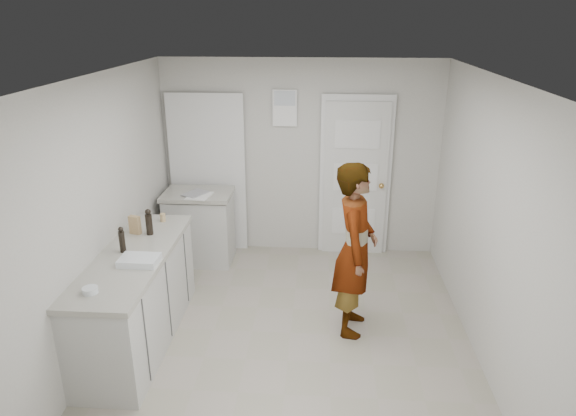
# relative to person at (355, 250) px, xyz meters

# --- Properties ---
(ground) EXTENTS (4.00, 4.00, 0.00)m
(ground) POSITION_rel_person_xyz_m (-0.61, -0.15, -0.87)
(ground) COLOR gray
(ground) RESTS_ON ground
(room_shell) EXTENTS (4.00, 4.00, 4.00)m
(room_shell) POSITION_rel_person_xyz_m (-0.78, 1.81, 0.16)
(room_shell) COLOR #B4B2AA
(room_shell) RESTS_ON ground
(main_counter) EXTENTS (0.64, 1.96, 0.93)m
(main_counter) POSITION_rel_person_xyz_m (-2.06, -0.35, -0.44)
(main_counter) COLOR #B4B4B0
(main_counter) RESTS_ON ground
(side_counter) EXTENTS (0.84, 0.61, 0.93)m
(side_counter) POSITION_rel_person_xyz_m (-1.86, 1.40, -0.44)
(side_counter) COLOR #B4B4B0
(side_counter) RESTS_ON ground
(person) EXTENTS (0.49, 0.68, 1.73)m
(person) POSITION_rel_person_xyz_m (0.00, 0.00, 0.00)
(person) COLOR silver
(person) RESTS_ON ground
(cake_mix_box) EXTENTS (0.12, 0.08, 0.19)m
(cake_mix_box) POSITION_rel_person_xyz_m (-2.18, 0.11, 0.15)
(cake_mix_box) COLOR #9C754E
(cake_mix_box) RESTS_ON main_counter
(spice_jar) EXTENTS (0.06, 0.06, 0.09)m
(spice_jar) POSITION_rel_person_xyz_m (-2.00, 0.45, 0.10)
(spice_jar) COLOR tan
(spice_jar) RESTS_ON main_counter
(oil_cruet_a) EXTENTS (0.07, 0.07, 0.27)m
(oil_cruet_a) POSITION_rel_person_xyz_m (-2.03, 0.10, 0.19)
(oil_cruet_a) COLOR black
(oil_cruet_a) RESTS_ON main_counter
(oil_cruet_b) EXTENTS (0.06, 0.06, 0.25)m
(oil_cruet_b) POSITION_rel_person_xyz_m (-2.15, -0.31, 0.18)
(oil_cruet_b) COLOR black
(oil_cruet_b) RESTS_ON main_counter
(baking_dish) EXTENTS (0.34, 0.24, 0.06)m
(baking_dish) POSITION_rel_person_xyz_m (-1.92, -0.53, 0.08)
(baking_dish) COLOR silver
(baking_dish) RESTS_ON main_counter
(egg_bowl) EXTENTS (0.12, 0.12, 0.05)m
(egg_bowl) POSITION_rel_person_xyz_m (-2.14, -1.06, 0.08)
(egg_bowl) COLOR silver
(egg_bowl) RESTS_ON main_counter
(papers) EXTENTS (0.30, 0.36, 0.01)m
(papers) POSITION_rel_person_xyz_m (-1.80, 1.26, 0.06)
(papers) COLOR white
(papers) RESTS_ON side_counter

